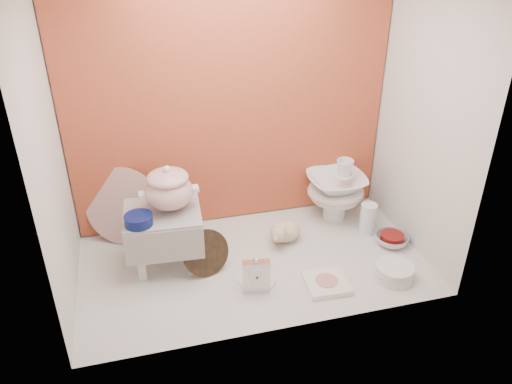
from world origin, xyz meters
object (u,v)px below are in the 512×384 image
Objects in this scene: step_stool at (165,238)px; dinner_plate_stack at (394,272)px; gold_rim_teacup at (257,271)px; crystal_bowl at (392,240)px; floral_platter at (122,206)px; plush_pig at (285,231)px; porcelain_tower at (336,189)px; blue_white_vase at (163,217)px; mantel_clock at (256,275)px; soup_tureen at (169,187)px.

dinner_plate_stack is (1.11, -0.41, -0.12)m from step_stool.
crystal_bowl is (0.81, 0.12, -0.03)m from gold_rim_teacup.
floral_platter is 0.91m from plush_pig.
gold_rim_teacup reaches higher than dinner_plate_stack.
dinner_plate_stack is 0.54× the size of porcelain_tower.
gold_rim_teacup is 0.62× the size of crystal_bowl.
step_stool is 1.68× the size of plush_pig.
gold_rim_teacup is 0.82m from crystal_bowl.
step_stool is at bearing 173.45° from crystal_bowl.
plush_pig is 1.24× the size of crystal_bowl.
plush_pig reaches higher than crystal_bowl.
blue_white_vase is (0.01, 0.25, -0.03)m from step_stool.
porcelain_tower is (0.36, 0.17, 0.12)m from plush_pig.
floral_platter is at bearing 142.53° from mantel_clock.
blue_white_vase is at bearing 98.28° from soup_tureen.
floral_platter is at bearing 175.83° from porcelain_tower.
blue_white_vase is at bearing 129.20° from gold_rim_teacup.
floral_platter reaches higher than step_stool.
plush_pig is (0.86, -0.26, -0.14)m from floral_platter.
floral_platter is 1.62× the size of blue_white_vase.
blue_white_vase is 0.69m from plush_pig.
soup_tureen reaches higher than porcelain_tower.
dinner_plate_stack is (0.44, -0.45, -0.03)m from plush_pig.
porcelain_tower is at bearing 97.01° from dinner_plate_stack.
floral_platter is 2.09× the size of dinner_plate_stack.
porcelain_tower reaches higher than dinner_plate_stack.
floral_platter is 1.14× the size of porcelain_tower.
porcelain_tower is (1.23, -0.09, -0.02)m from floral_platter.
soup_tureen is 0.39m from blue_white_vase.
soup_tureen reaches higher than crystal_bowl.
mantel_clock reaches higher than dinner_plate_stack.
step_stool is 1.05m from porcelain_tower.
floral_platter is 1.92× the size of plush_pig.
dinner_plate_stack is at bearing -69.58° from plush_pig.
blue_white_vase reaches higher than dinner_plate_stack.
plush_pig reaches higher than dinner_plate_stack.
plush_pig is 1.09× the size of dinner_plate_stack.
mantel_clock is at bearing -44.47° from soup_tureen.
crystal_bowl is at bearing -41.42° from plush_pig.
step_stool is 1.19m from dinner_plate_stack.
crystal_bowl is at bearing -17.65° from blue_white_vase.
soup_tureen is 1.35× the size of dinner_plate_stack.
mantel_clock is at bearing -139.37° from porcelain_tower.
plush_pig is 0.60m from crystal_bowl.
dinner_plate_stack is (0.71, -0.08, -0.06)m from mantel_clock.
gold_rim_teacup is (0.42, -0.26, -0.10)m from step_stool.
step_stool is 0.53m from mantel_clock.
gold_rim_teacup is at bearing -27.35° from step_stool.
plush_pig is 0.38m from gold_rim_teacup.
porcelain_tower reaches higher than gold_rim_teacup.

